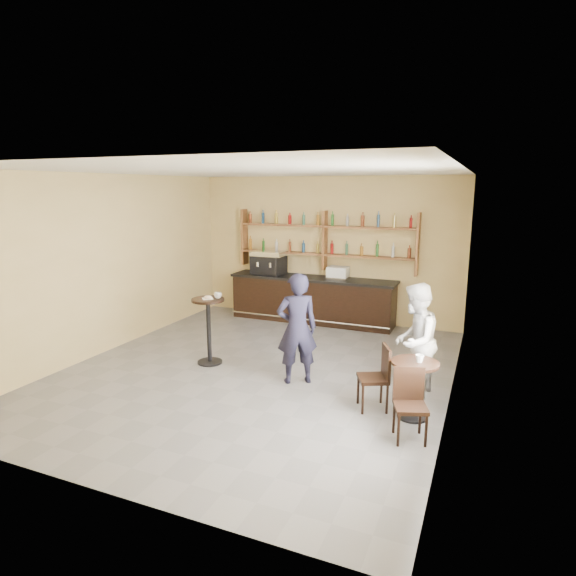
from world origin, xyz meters
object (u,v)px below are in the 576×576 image
at_px(espresso_machine, 269,263).
at_px(bar_counter, 312,299).
at_px(man_main, 297,329).
at_px(chair_south, 411,406).
at_px(chair_west, 373,378).
at_px(cafe_table, 414,390).
at_px(pastry_case, 338,273).
at_px(pedestal_table, 209,331).
at_px(patron_second, 415,341).

bearing_deg(espresso_machine, bar_counter, 9.21).
relative_size(man_main, chair_south, 2.00).
bearing_deg(chair_west, bar_counter, -174.79).
height_order(espresso_machine, man_main, man_main).
height_order(cafe_table, chair_south, chair_south).
height_order(bar_counter, pastry_case, pastry_case).
bearing_deg(pastry_case, bar_counter, 178.07).
relative_size(pedestal_table, man_main, 0.66).
bearing_deg(cafe_table, patron_second, 99.28).
relative_size(man_main, cafe_table, 2.24).
relative_size(espresso_machine, patron_second, 0.44).
relative_size(pastry_case, chair_south, 0.52).
height_order(bar_counter, pedestal_table, pedestal_table).
relative_size(pastry_case, cafe_table, 0.59).
xyz_separation_m(bar_counter, patron_second, (2.69, -3.17, 0.32)).
bearing_deg(cafe_table, man_main, 164.63).
distance_m(espresso_machine, man_main, 3.93).
distance_m(bar_counter, man_main, 3.49).
distance_m(pastry_case, man_main, 3.37).
relative_size(espresso_machine, cafe_table, 0.95).
bearing_deg(pedestal_table, pastry_case, 67.60).
relative_size(man_main, chair_west, 1.94).
bearing_deg(pastry_case, pedestal_table, -114.33).
distance_m(bar_counter, espresso_machine, 1.32).
height_order(espresso_machine, chair_west, espresso_machine).
bearing_deg(man_main, chair_south, 118.24).
bearing_deg(pastry_case, chair_west, -68.24).
xyz_separation_m(bar_counter, pedestal_table, (-0.72, -3.16, 0.06)).
bearing_deg(pastry_case, chair_south, -64.93).
xyz_separation_m(pastry_case, pedestal_table, (-1.30, -3.16, -0.58)).
relative_size(cafe_table, patron_second, 0.46).
bearing_deg(man_main, espresso_machine, -90.03).
relative_size(bar_counter, pastry_case, 8.29).
bearing_deg(cafe_table, pedestal_table, 168.97).
height_order(pedestal_table, patron_second, patron_second).
bearing_deg(chair_west, patron_second, 119.37).
distance_m(pastry_case, cafe_table, 4.50).
distance_m(bar_counter, patron_second, 4.17).
height_order(man_main, chair_west, man_main).
bearing_deg(cafe_table, espresso_machine, 135.20).
bearing_deg(cafe_table, chair_west, 174.81).
xyz_separation_m(man_main, cafe_table, (1.84, -0.50, -0.47)).
distance_m(chair_west, chair_south, 0.88).
distance_m(cafe_table, patron_second, 0.82).
relative_size(espresso_machine, man_main, 0.43).
distance_m(bar_counter, chair_west, 4.41).
height_order(bar_counter, chair_south, bar_counter).
relative_size(pastry_case, pedestal_table, 0.40).
bearing_deg(bar_counter, pastry_case, 0.00).
relative_size(bar_counter, chair_south, 4.35).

